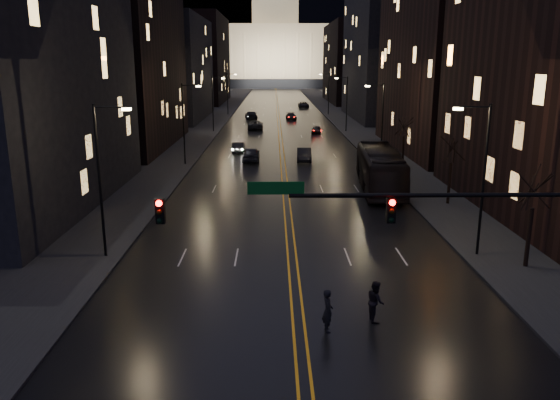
{
  "coord_description": "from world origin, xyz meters",
  "views": [
    {
      "loc": [
        -1.09,
        -20.49,
        11.2
      ],
      "look_at": [
        -0.71,
        10.04,
        3.49
      ],
      "focal_mm": 35.0,
      "sensor_mm": 36.0,
      "label": 1
    }
  ],
  "objects_px": {
    "oncoming_car_a": "(251,154)",
    "oncoming_car_b": "(238,147)",
    "pedestrian_a": "(328,311)",
    "traffic_signal": "(451,222)",
    "receding_car_a": "(304,155)",
    "pedestrian_b": "(376,301)",
    "bus": "(380,169)"
  },
  "relations": [
    {
      "from": "bus",
      "to": "oncoming_car_a",
      "type": "relative_size",
      "value": 2.76
    },
    {
      "from": "oncoming_car_a",
      "to": "pedestrian_b",
      "type": "height_order",
      "value": "pedestrian_b"
    },
    {
      "from": "receding_car_a",
      "to": "pedestrian_a",
      "type": "relative_size",
      "value": 2.46
    },
    {
      "from": "traffic_signal",
      "to": "oncoming_car_a",
      "type": "xyz_separation_m",
      "value": [
        -9.6,
        42.55,
        -4.26
      ]
    },
    {
      "from": "oncoming_car_a",
      "to": "oncoming_car_b",
      "type": "relative_size",
      "value": 1.2
    },
    {
      "from": "bus",
      "to": "pedestrian_b",
      "type": "relative_size",
      "value": 7.25
    },
    {
      "from": "traffic_signal",
      "to": "bus",
      "type": "relative_size",
      "value": 1.27
    },
    {
      "from": "traffic_signal",
      "to": "pedestrian_b",
      "type": "bearing_deg",
      "value": 144.27
    },
    {
      "from": "bus",
      "to": "pedestrian_b",
      "type": "xyz_separation_m",
      "value": [
        -5.08,
        -25.81,
        -0.96
      ]
    },
    {
      "from": "traffic_signal",
      "to": "pedestrian_a",
      "type": "xyz_separation_m",
      "value": [
        -4.71,
        0.79,
        -4.14
      ]
    },
    {
      "from": "oncoming_car_b",
      "to": "pedestrian_b",
      "type": "distance_m",
      "value": 47.95
    },
    {
      "from": "pedestrian_a",
      "to": "pedestrian_b",
      "type": "distance_m",
      "value": 2.44
    },
    {
      "from": "bus",
      "to": "receding_car_a",
      "type": "height_order",
      "value": "bus"
    },
    {
      "from": "oncoming_car_b",
      "to": "pedestrian_a",
      "type": "bearing_deg",
      "value": 97.9
    },
    {
      "from": "oncoming_car_b",
      "to": "receding_car_a",
      "type": "distance_m",
      "value": 10.38
    },
    {
      "from": "oncoming_car_a",
      "to": "bus",
      "type": "bearing_deg",
      "value": 128.58
    },
    {
      "from": "pedestrian_b",
      "to": "receding_car_a",
      "type": "bearing_deg",
      "value": -2.79
    },
    {
      "from": "traffic_signal",
      "to": "receding_car_a",
      "type": "height_order",
      "value": "traffic_signal"
    },
    {
      "from": "pedestrian_a",
      "to": "traffic_signal",
      "type": "bearing_deg",
      "value": -109.43
    },
    {
      "from": "traffic_signal",
      "to": "oncoming_car_a",
      "type": "height_order",
      "value": "traffic_signal"
    },
    {
      "from": "pedestrian_a",
      "to": "oncoming_car_b",
      "type": "bearing_deg",
      "value": -1.83
    },
    {
      "from": "bus",
      "to": "oncoming_car_b",
      "type": "relative_size",
      "value": 3.31
    },
    {
      "from": "bus",
      "to": "pedestrian_b",
      "type": "bearing_deg",
      "value": -96.7
    },
    {
      "from": "pedestrian_a",
      "to": "bus",
      "type": "bearing_deg",
      "value": -25.09
    },
    {
      "from": "receding_car_a",
      "to": "oncoming_car_b",
      "type": "bearing_deg",
      "value": 143.14
    },
    {
      "from": "receding_car_a",
      "to": "pedestrian_b",
      "type": "bearing_deg",
      "value": -86.64
    },
    {
      "from": "oncoming_car_b",
      "to": "receding_car_a",
      "type": "xyz_separation_m",
      "value": [
        8.07,
        -6.52,
        0.1
      ]
    },
    {
      "from": "pedestrian_b",
      "to": "bus",
      "type": "bearing_deg",
      "value": -15.22
    },
    {
      "from": "pedestrian_a",
      "to": "pedestrian_b",
      "type": "xyz_separation_m",
      "value": [
        2.23,
        0.99,
        -0.02
      ]
    },
    {
      "from": "receding_car_a",
      "to": "pedestrian_b",
      "type": "height_order",
      "value": "pedestrian_b"
    },
    {
      "from": "oncoming_car_a",
      "to": "oncoming_car_b",
      "type": "height_order",
      "value": "oncoming_car_a"
    },
    {
      "from": "oncoming_car_a",
      "to": "pedestrian_a",
      "type": "bearing_deg",
      "value": 96.05
    }
  ]
}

